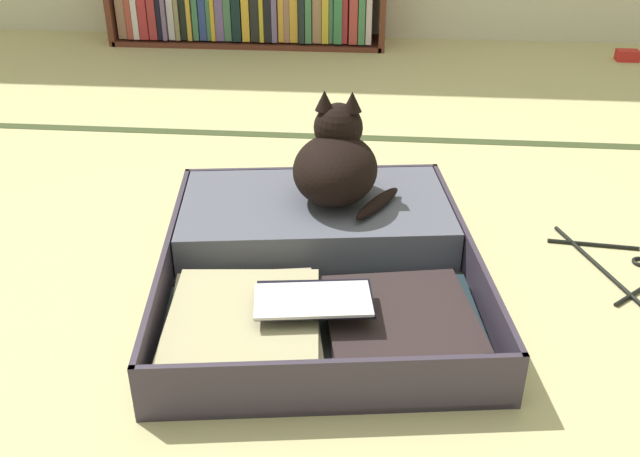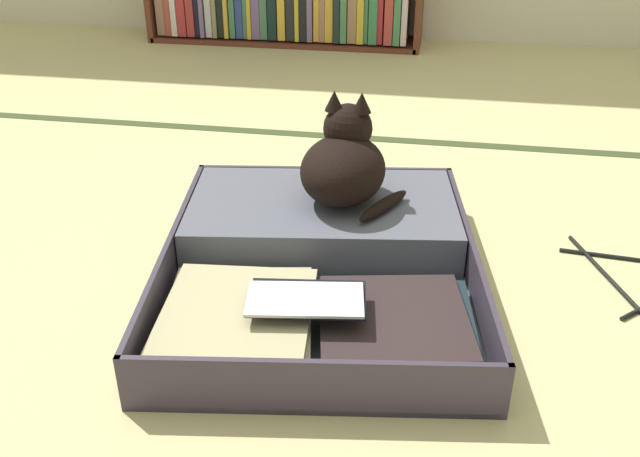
% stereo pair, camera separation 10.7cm
% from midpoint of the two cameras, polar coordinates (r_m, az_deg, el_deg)
% --- Properties ---
extents(ground_plane, '(10.00, 10.00, 0.00)m').
position_cam_midpoint_polar(ground_plane, '(1.64, -0.57, -4.80)').
color(ground_plane, '#CDC286').
extents(tatami_border, '(4.80, 0.05, 0.00)m').
position_cam_midpoint_polar(tatami_border, '(2.49, 3.41, 7.43)').
color(tatami_border, '#3B4726').
rests_on(tatami_border, ground_plane).
extents(open_suitcase, '(0.81, 0.93, 0.12)m').
position_cam_midpoint_polar(open_suitcase, '(1.67, 1.74, -2.12)').
color(open_suitcase, '#383040').
rests_on(open_suitcase, ground_plane).
extents(black_cat, '(0.28, 0.28, 0.26)m').
position_cam_midpoint_polar(black_cat, '(1.74, 3.81, 5.28)').
color(black_cat, black).
rests_on(black_cat, open_suitcase).
extents(clothes_hanger, '(0.26, 0.39, 0.01)m').
position_cam_midpoint_polar(clothes_hanger, '(1.84, 25.09, -3.72)').
color(clothes_hanger, black).
rests_on(clothes_hanger, ground_plane).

